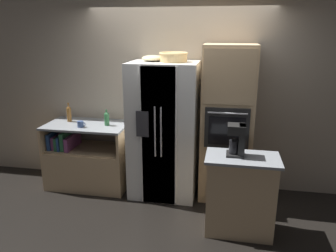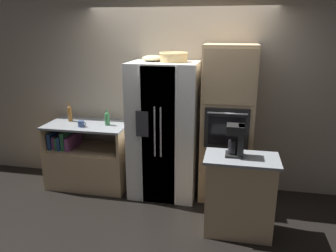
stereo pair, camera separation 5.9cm
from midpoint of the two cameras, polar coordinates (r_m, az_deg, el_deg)
The scene contains 12 objects.
ground_plane at distance 4.68m, azimuth 0.60°, elevation -11.72°, with size 20.00×20.00×0.00m, color black.
wall_back at distance 4.63m, azimuth 1.62°, elevation 6.38°, with size 12.00×0.06×2.80m.
counter_left at distance 4.95m, azimuth -14.00°, elevation -6.13°, with size 1.15×0.67×0.93m.
refrigerator at distance 4.40m, azimuth -1.08°, elevation -0.77°, with size 0.89×0.75×1.82m.
wall_oven at distance 4.34m, azimuth 9.85°, elevation 0.35°, with size 0.66×0.65×2.04m.
island_counter at distance 3.79m, azimuth 12.02°, elevation -11.59°, with size 0.79×0.47×0.90m.
wicker_basket at distance 4.20m, azimuth 0.57°, elevation 11.99°, with size 0.36×0.36×0.12m.
fruit_bowl at distance 4.31m, azimuth -3.06°, elevation 11.72°, with size 0.29×0.29×0.08m.
bottle_tall at distance 4.94m, azimuth -17.19°, elevation 2.11°, with size 0.06×0.06×0.28m.
bottle_short at distance 4.61m, azimuth -10.98°, elevation 1.34°, with size 0.07×0.07×0.22m.
mug at distance 4.62m, azimuth -15.33°, elevation 0.31°, with size 0.12×0.08×0.08m.
coffee_maker at distance 3.56m, azimuth 11.61°, elevation -2.23°, with size 0.19×0.18×0.34m.
Camera 1 is at (0.69, -4.07, 2.22)m, focal length 35.00 mm.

